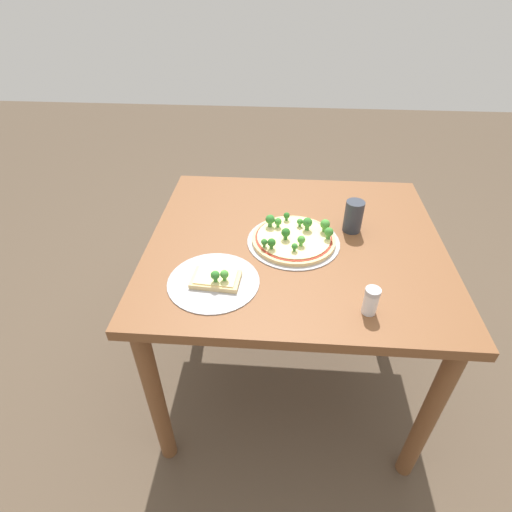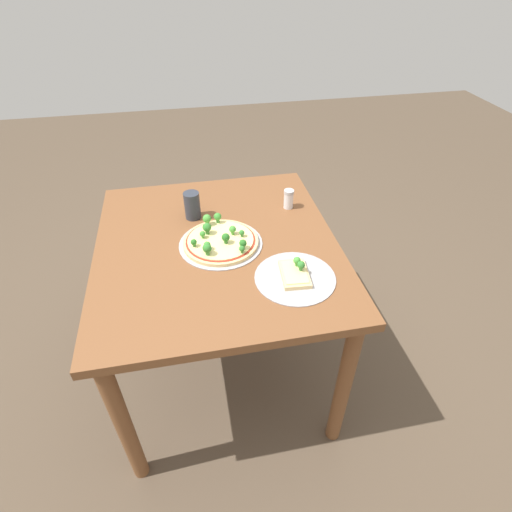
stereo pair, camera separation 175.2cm
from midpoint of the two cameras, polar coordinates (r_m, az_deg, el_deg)
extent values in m
plane|color=brown|center=(1.87, 26.44, -32.78)|extent=(8.00, 8.00, 0.00)
cube|color=brown|center=(1.25, 36.55, -19.41)|extent=(1.04, 0.94, 0.04)
cylinder|color=brown|center=(1.32, 13.41, -46.38)|extent=(0.06, 0.06, 0.74)
cylinder|color=brown|center=(1.72, 53.71, -35.26)|extent=(0.06, 0.06, 0.74)
cylinder|color=brown|center=(1.62, 9.96, -16.09)|extent=(0.06, 0.06, 0.74)
cylinder|color=brown|center=(1.96, 38.79, -14.43)|extent=(0.06, 0.06, 0.74)
cylinder|color=#A3A3A8|center=(1.22, 36.87, -19.47)|extent=(0.33, 0.33, 0.00)
cylinder|color=#E5C17F|center=(1.21, 37.03, -19.22)|extent=(0.30, 0.30, 0.01)
cylinder|color=#A82D1E|center=(1.21, 37.18, -19.00)|extent=(0.27, 0.27, 0.00)
cylinder|color=#F4DB8E|center=(1.21, 37.23, -18.91)|extent=(0.26, 0.26, 0.00)
sphere|color=#337A2D|center=(1.16, 39.61, -21.62)|extent=(0.02, 0.02, 0.02)
cylinder|color=#3F8136|center=(1.17, 39.32, -22.00)|extent=(0.01, 0.01, 0.01)
sphere|color=#3D8933|center=(1.18, 34.10, -16.38)|extent=(0.03, 0.03, 0.03)
cylinder|color=#488E3A|center=(1.20, 33.81, -16.89)|extent=(0.01, 0.01, 0.01)
sphere|color=#286B23|center=(1.11, 36.11, -21.76)|extent=(0.03, 0.03, 0.03)
cylinder|color=#37742D|center=(1.13, 35.74, -22.28)|extent=(0.01, 0.01, 0.01)
sphere|color=#337A2D|center=(1.17, 32.91, -16.23)|extent=(0.03, 0.03, 0.03)
cylinder|color=#3F8136|center=(1.18, 32.54, -16.89)|extent=(0.02, 0.02, 0.02)
sphere|color=#286B23|center=(1.16, 36.93, -18.95)|extent=(0.03, 0.03, 0.03)
cylinder|color=#37742D|center=(1.18, 36.54, -19.53)|extent=(0.01, 0.01, 0.01)
sphere|color=#286B23|center=(1.23, 34.44, -14.58)|extent=(0.02, 0.02, 0.02)
cylinder|color=#37742D|center=(1.24, 34.19, -15.02)|extent=(0.01, 0.01, 0.01)
sphere|color=#479338|center=(1.18, 39.89, -19.97)|extent=(0.03, 0.03, 0.03)
cylinder|color=#51973E|center=(1.19, 39.52, -20.48)|extent=(0.01, 0.01, 0.01)
sphere|color=#337A2D|center=(1.23, 38.77, -15.98)|extent=(0.04, 0.04, 0.04)
cylinder|color=#3F8136|center=(1.25, 38.35, -16.64)|extent=(0.02, 0.02, 0.02)
sphere|color=#337A2D|center=(1.11, 34.64, -21.76)|extent=(0.02, 0.02, 0.02)
cylinder|color=#3F8136|center=(1.12, 34.36, -22.17)|extent=(0.01, 0.01, 0.01)
sphere|color=#3D8933|center=(1.23, 37.13, -15.71)|extent=(0.02, 0.02, 0.02)
cylinder|color=#488E3A|center=(1.24, 36.87, -16.13)|extent=(0.01, 0.01, 0.01)
sphere|color=#479338|center=(1.26, 41.27, -15.86)|extent=(0.03, 0.03, 0.03)
cylinder|color=#51973E|center=(1.28, 40.84, -16.50)|extent=(0.02, 0.02, 0.02)
sphere|color=#3D8933|center=(1.25, 42.59, -17.41)|extent=(0.03, 0.03, 0.03)
cylinder|color=#488E3A|center=(1.27, 42.18, -17.99)|extent=(0.01, 0.01, 0.01)
cylinder|color=#A3A3A8|center=(1.02, 29.50, -31.98)|extent=(0.29, 0.29, 0.00)
cube|color=#E5C17F|center=(1.01, 30.18, -31.67)|extent=(0.16, 0.11, 0.02)
cube|color=#F4DB8E|center=(1.00, 30.39, -31.44)|extent=(0.13, 0.09, 0.00)
sphere|color=#479338|center=(0.99, 33.08, -31.25)|extent=(0.03, 0.03, 0.03)
cylinder|color=#51973E|center=(1.00, 32.69, -31.65)|extent=(0.01, 0.01, 0.01)
sphere|color=#337A2D|center=(0.98, 31.68, -31.95)|extent=(0.03, 0.03, 0.03)
cylinder|color=#3F8136|center=(0.99, 31.29, -32.36)|extent=(0.01, 0.01, 0.01)
cylinder|color=#2D333D|center=(1.35, 43.90, -13.48)|extent=(0.07, 0.07, 0.12)
cylinder|color=silver|center=(1.23, 54.49, -28.63)|extent=(0.04, 0.04, 0.07)
cylinder|color=#B2B2B7|center=(1.20, 55.65, -27.55)|extent=(0.04, 0.04, 0.01)
camera|label=1|loc=(0.88, 131.65, -31.57)|focal=28.00mm
camera|label=2|loc=(0.88, -48.35, 31.57)|focal=28.00mm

